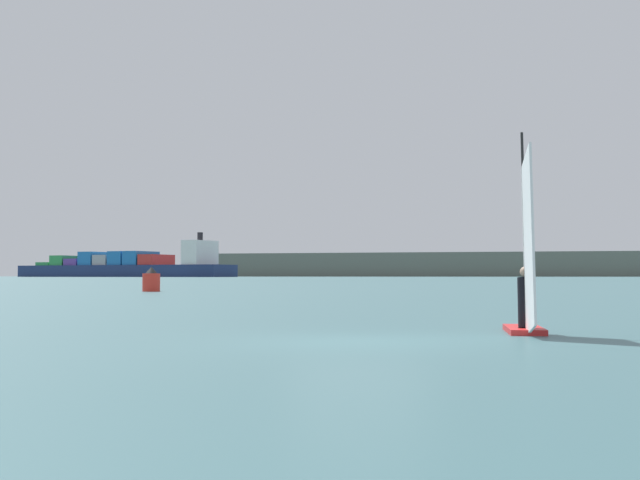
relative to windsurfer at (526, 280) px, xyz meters
name	(u,v)px	position (x,y,z in m)	size (l,w,h in m)	color
ground_plane	(358,342)	(-3.58, -2.22, -1.13)	(4000.00, 4000.00, 0.00)	#386066
windsurfer	(526,280)	(0.00, 0.00, 0.00)	(1.00, 3.50, 4.41)	red
cargo_ship	(126,266)	(-165.57, 644.04, 6.87)	(181.25, 109.09, 32.44)	navy
distant_headland	(590,266)	(278.62, 964.35, 10.24)	(787.93, 416.91, 22.74)	#60665B
channel_buoy	(151,281)	(-18.14, 47.72, -0.30)	(1.33, 1.33, 1.87)	red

